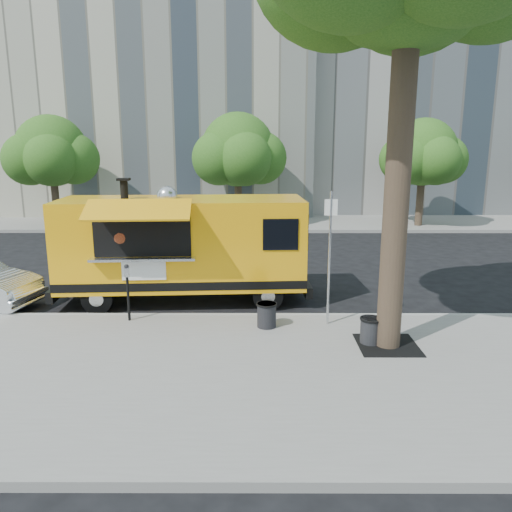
{
  "coord_description": "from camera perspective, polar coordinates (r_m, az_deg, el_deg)",
  "views": [
    {
      "loc": [
        -0.04,
        -12.26,
        4.15
      ],
      "look_at": [
        -0.07,
        0.0,
        1.37
      ],
      "focal_mm": 35.0,
      "sensor_mm": 36.0,
      "label": 1
    }
  ],
  "objects": [
    {
      "name": "far_tree_c",
      "position": [
        25.94,
        18.58,
        11.16
      ],
      "size": [
        3.24,
        3.24,
        5.21
      ],
      "color": "#33261C",
      "rests_on": "far_sidewalk"
    },
    {
      "name": "tree_well",
      "position": [
        10.61,
        14.78,
        -9.81
      ],
      "size": [
        1.2,
        1.2,
        0.02
      ],
      "primitive_type": "cube",
      "color": "black",
      "rests_on": "sidewalk"
    },
    {
      "name": "trash_bin_left",
      "position": [
        10.53,
        12.96,
        -8.2
      ],
      "size": [
        0.45,
        0.45,
        0.54
      ],
      "color": "black",
      "rests_on": "sidewalk"
    },
    {
      "name": "parking_meter",
      "position": [
        11.74,
        -14.47,
        -3.31
      ],
      "size": [
        0.11,
        0.11,
        1.33
      ],
      "color": "black",
      "rests_on": "sidewalk"
    },
    {
      "name": "trash_bin_right",
      "position": [
        11.14,
        1.22,
        -6.67
      ],
      "size": [
        0.46,
        0.46,
        0.55
      ],
      "color": "black",
      "rests_on": "sidewalk"
    },
    {
      "name": "curb",
      "position": [
        12.04,
        0.34,
        -7.01
      ],
      "size": [
        60.0,
        0.14,
        0.16
      ],
      "primitive_type": "cube",
      "color": "#999993",
      "rests_on": "ground"
    },
    {
      "name": "ground",
      "position": [
        12.95,
        0.33,
        -5.93
      ],
      "size": [
        120.0,
        120.0,
        0.0
      ],
      "primitive_type": "plane",
      "color": "black",
      "rests_on": "ground"
    },
    {
      "name": "sign_post",
      "position": [
        11.07,
        8.41,
        0.63
      ],
      "size": [
        0.28,
        0.06,
        3.0
      ],
      "color": "silver",
      "rests_on": "sidewalk"
    },
    {
      "name": "building_mid",
      "position": [
        37.72,
        20.16,
        20.95
      ],
      "size": [
        20.0,
        14.0,
        20.0
      ],
      "primitive_type": "cube",
      "color": "gray",
      "rests_on": "ground"
    },
    {
      "name": "far_sidewalk",
      "position": [
        26.08,
        0.25,
        3.77
      ],
      "size": [
        60.0,
        5.0,
        0.15
      ],
      "primitive_type": "cube",
      "color": "gray",
      "rests_on": "ground"
    },
    {
      "name": "food_truck",
      "position": [
        13.25,
        -8.48,
        1.23
      ],
      "size": [
        6.73,
        3.36,
        3.26
      ],
      "rotation": [
        0.0,
        0.0,
        0.06
      ],
      "color": "#FFAC0D",
      "rests_on": "ground"
    },
    {
      "name": "far_tree_a",
      "position": [
        26.51,
        -22.34,
        11.02
      ],
      "size": [
        3.42,
        3.42,
        5.36
      ],
      "color": "#33261C",
      "rests_on": "far_sidewalk"
    },
    {
      "name": "sidewalk",
      "position": [
        9.21,
        0.4,
        -13.49
      ],
      "size": [
        60.0,
        6.0,
        0.15
      ],
      "primitive_type": "cube",
      "color": "gray",
      "rests_on": "ground"
    },
    {
      "name": "building_left",
      "position": [
        36.04,
        -13.93,
        24.99
      ],
      "size": [
        22.0,
        14.0,
        24.0
      ],
      "primitive_type": "cube",
      "color": "#B1AB93",
      "rests_on": "ground"
    },
    {
      "name": "far_tree_b",
      "position": [
        24.98,
        -2.09,
        12.02
      ],
      "size": [
        3.6,
        3.6,
        5.5
      ],
      "color": "#33261C",
      "rests_on": "far_sidewalk"
    }
  ]
}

